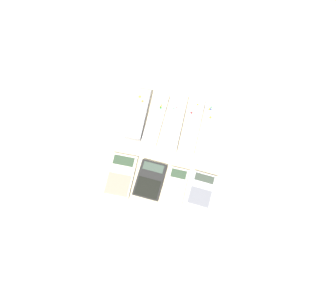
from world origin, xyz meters
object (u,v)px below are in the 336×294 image
at_px(remote_2, 173,123).
at_px(remote_0, 139,114).
at_px(remote_4, 210,130).
at_px(calculator_2, 176,187).
at_px(remote_1, 155,119).
at_px(calculator_3, 201,190).
at_px(calculator_0, 120,175).
at_px(calculator_1, 150,180).
at_px(remote_3, 192,126).

bearing_deg(remote_2, remote_0, 177.97).
xyz_separation_m(remote_4, calculator_2, (-0.07, -0.22, -0.00)).
distance_m(remote_2, remote_4, 0.13).
bearing_deg(remote_1, calculator_3, -44.31).
xyz_separation_m(remote_0, calculator_0, (-0.01, -0.22, -0.01)).
distance_m(remote_0, remote_2, 0.13).
bearing_deg(remote_0, calculator_1, -68.56).
bearing_deg(remote_1, remote_4, 1.92).
distance_m(calculator_1, calculator_2, 0.09).
relative_size(remote_1, calculator_0, 1.35).
relative_size(calculator_1, calculator_2, 0.99).
bearing_deg(remote_4, calculator_3, -89.76).
bearing_deg(remote_0, remote_4, -2.57).
height_order(remote_0, remote_2, remote_0).
distance_m(remote_0, calculator_3, 0.34).
bearing_deg(remote_1, calculator_2, -59.82).
bearing_deg(remote_1, remote_0, 177.23).
height_order(remote_2, remote_4, remote_2).
distance_m(remote_3, remote_4, 0.06).
distance_m(remote_1, remote_2, 0.06).
xyz_separation_m(remote_1, remote_3, (0.13, 0.00, 0.00)).
xyz_separation_m(remote_3, calculator_0, (-0.20, -0.22, -0.00)).
bearing_deg(calculator_2, remote_2, 104.74).
relative_size(remote_3, remote_4, 1.04).
bearing_deg(calculator_1, remote_0, 115.76).
xyz_separation_m(calculator_2, calculator_3, (0.08, 0.01, 0.00)).
relative_size(remote_0, calculator_2, 1.49).
height_order(calculator_2, calculator_3, calculator_3).
distance_m(remote_1, remote_3, 0.13).
xyz_separation_m(calculator_1, calculator_2, (0.09, -0.01, -0.00)).
height_order(remote_3, remote_4, same).
bearing_deg(remote_4, calculator_1, -129.51).
height_order(remote_1, remote_2, remote_2).
height_order(remote_2, calculator_0, remote_2).
distance_m(remote_2, calculator_2, 0.22).
relative_size(remote_0, remote_3, 0.94).
relative_size(remote_3, calculator_2, 1.58).
xyz_separation_m(remote_0, calculator_1, (0.09, -0.22, -0.00)).
distance_m(remote_0, calculator_2, 0.29).
bearing_deg(remote_1, remote_2, 1.84).
distance_m(remote_1, calculator_2, 0.25).
height_order(remote_3, calculator_3, remote_3).
bearing_deg(remote_4, remote_0, 176.45).
relative_size(remote_2, remote_4, 1.04).
xyz_separation_m(calculator_0, calculator_2, (0.19, 0.00, -0.00)).
xyz_separation_m(remote_2, calculator_3, (0.14, -0.21, -0.00)).
relative_size(remote_3, calculator_1, 1.60).
distance_m(remote_3, calculator_3, 0.22).
bearing_deg(calculator_0, calculator_1, 2.05).
xyz_separation_m(remote_4, calculator_1, (-0.16, -0.21, -0.00)).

